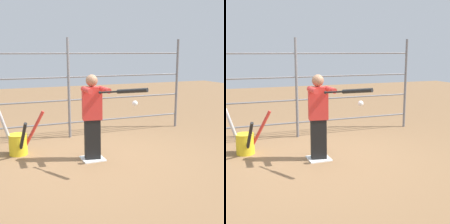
# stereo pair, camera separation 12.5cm
# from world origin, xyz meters

# --- Properties ---
(ground_plane) EXTENTS (24.00, 24.00, 0.00)m
(ground_plane) POSITION_xyz_m (0.00, 0.00, 0.00)
(ground_plane) COLOR olive
(home_plate) EXTENTS (0.40, 0.40, 0.02)m
(home_plate) POSITION_xyz_m (0.00, 0.00, 0.01)
(home_plate) COLOR white
(home_plate) RESTS_ON ground
(fence_backstop) EXTENTS (5.69, 0.06, 2.22)m
(fence_backstop) POSITION_xyz_m (0.00, -1.60, 1.11)
(fence_backstop) COLOR slate
(fence_backstop) RESTS_ON ground
(batter) EXTENTS (0.39, 0.56, 1.53)m
(batter) POSITION_xyz_m (0.00, 0.02, 0.83)
(batter) COLOR black
(batter) RESTS_ON ground
(baseball_bat_swinging) EXTENTS (0.53, 0.77, 0.16)m
(baseball_bat_swinging) POSITION_xyz_m (-0.29, 0.85, 1.33)
(baseball_bat_swinging) COLOR black
(softball_in_flight) EXTENTS (0.10, 0.10, 0.10)m
(softball_in_flight) POSITION_xyz_m (-0.61, 0.47, 1.06)
(softball_in_flight) COLOR white
(bat_bucket) EXTENTS (0.85, 0.66, 0.91)m
(bat_bucket) POSITION_xyz_m (1.21, -0.76, 0.24)
(bat_bucket) COLOR yellow
(bat_bucket) RESTS_ON ground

